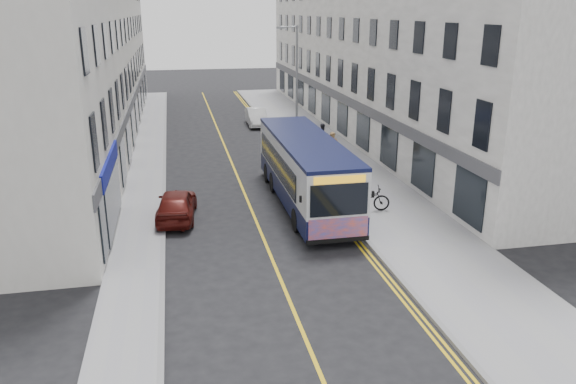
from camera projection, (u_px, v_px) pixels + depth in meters
name	position (u px, v px, depth m)	size (l,w,h in m)	color
ground	(267.00, 247.00, 21.98)	(140.00, 140.00, 0.00)	black
pavement_east	(335.00, 161.00, 34.33)	(4.50, 64.00, 0.12)	gray
pavement_west	(147.00, 171.00, 32.19)	(2.00, 64.00, 0.12)	gray
kerb_east	(299.00, 163.00, 33.90)	(0.18, 64.00, 0.13)	slate
kerb_west	(164.00, 170.00, 32.37)	(0.18, 64.00, 0.13)	slate
road_centre_line	(234.00, 167.00, 33.16)	(0.12, 64.00, 0.01)	gold
road_dbl_yellow_inner	(292.00, 164.00, 33.83)	(0.10, 64.00, 0.01)	gold
road_dbl_yellow_outer	(295.00, 164.00, 33.87)	(0.10, 64.00, 0.01)	gold
terrace_east	(372.00, 43.00, 41.72)	(6.00, 46.00, 13.00)	white
terrace_west	(83.00, 46.00, 37.81)	(6.00, 46.00, 13.00)	silver
streetlamp	(295.00, 86.00, 34.46)	(1.32, 0.18, 8.00)	gray
city_bus	(305.00, 169.00, 26.34)	(2.58, 11.07, 3.22)	#0B1033
bicycle	(366.00, 199.00, 25.51)	(0.76, 2.17, 1.14)	black
pedestrian_near	(333.00, 148.00, 33.11)	(0.70, 0.46, 1.92)	olive
pedestrian_far	(323.00, 136.00, 36.98)	(0.80, 0.62, 1.64)	black
car_white	(257.00, 117.00, 44.84)	(1.44, 4.14, 1.36)	silver
car_maroon	(176.00, 204.00, 24.76)	(1.63, 4.05, 1.38)	#4D100C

